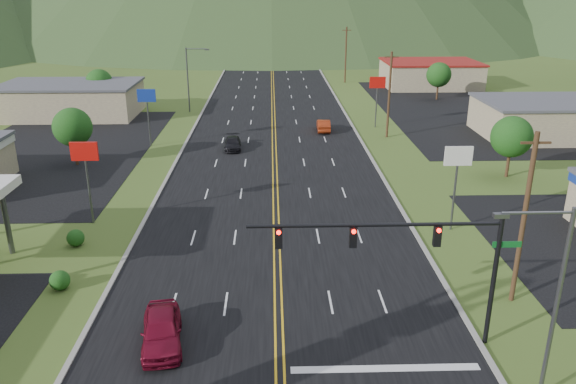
{
  "coord_description": "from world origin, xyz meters",
  "views": [
    {
      "loc": [
        -0.28,
        -9.89,
        17.14
      ],
      "look_at": [
        0.74,
        24.22,
        4.5
      ],
      "focal_mm": 35.0,
      "sensor_mm": 36.0,
      "label": 1
    }
  ],
  "objects_px": {
    "streetlight_east": "(551,293)",
    "car_red_near": "(162,330)",
    "streetlight_west": "(190,75)",
    "car_red_far": "(323,125)",
    "car_dark_mid": "(233,144)",
    "traffic_signal": "(415,249)"
  },
  "relations": [
    {
      "from": "streetlight_east",
      "to": "car_red_near",
      "type": "xyz_separation_m",
      "value": [
        -17.09,
        4.28,
        -4.35
      ]
    },
    {
      "from": "streetlight_west",
      "to": "car_red_far",
      "type": "height_order",
      "value": "streetlight_west"
    },
    {
      "from": "streetlight_east",
      "to": "car_dark_mid",
      "type": "height_order",
      "value": "streetlight_east"
    },
    {
      "from": "traffic_signal",
      "to": "car_dark_mid",
      "type": "height_order",
      "value": "traffic_signal"
    },
    {
      "from": "car_red_near",
      "to": "car_dark_mid",
      "type": "distance_m",
      "value": 35.96
    },
    {
      "from": "traffic_signal",
      "to": "streetlight_west",
      "type": "relative_size",
      "value": 1.46
    },
    {
      "from": "traffic_signal",
      "to": "streetlight_east",
      "type": "height_order",
      "value": "streetlight_east"
    },
    {
      "from": "streetlight_west",
      "to": "car_dark_mid",
      "type": "distance_m",
      "value": 21.5
    },
    {
      "from": "streetlight_east",
      "to": "car_red_near",
      "type": "relative_size",
      "value": 1.85
    },
    {
      "from": "traffic_signal",
      "to": "car_dark_mid",
      "type": "relative_size",
      "value": 3.0
    },
    {
      "from": "streetlight_west",
      "to": "traffic_signal",
      "type": "bearing_deg",
      "value": -72.03
    },
    {
      "from": "traffic_signal",
      "to": "streetlight_east",
      "type": "bearing_deg",
      "value": -40.39
    },
    {
      "from": "streetlight_east",
      "to": "car_dark_mid",
      "type": "relative_size",
      "value": 2.06
    },
    {
      "from": "streetlight_west",
      "to": "car_red_far",
      "type": "relative_size",
      "value": 2.05
    },
    {
      "from": "streetlight_west",
      "to": "car_red_far",
      "type": "distance_m",
      "value": 21.92
    },
    {
      "from": "streetlight_west",
      "to": "car_dark_mid",
      "type": "bearing_deg",
      "value": -70.29
    },
    {
      "from": "traffic_signal",
      "to": "streetlight_west",
      "type": "distance_m",
      "value": 58.88
    },
    {
      "from": "streetlight_east",
      "to": "streetlight_west",
      "type": "height_order",
      "value": "same"
    },
    {
      "from": "streetlight_west",
      "to": "car_red_far",
      "type": "xyz_separation_m",
      "value": [
        17.86,
        -11.9,
        -4.46
      ]
    },
    {
      "from": "car_dark_mid",
      "to": "car_red_far",
      "type": "bearing_deg",
      "value": 33.09
    },
    {
      "from": "traffic_signal",
      "to": "car_red_near",
      "type": "relative_size",
      "value": 2.7
    },
    {
      "from": "car_dark_mid",
      "to": "car_red_far",
      "type": "relative_size",
      "value": 0.99
    }
  ]
}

